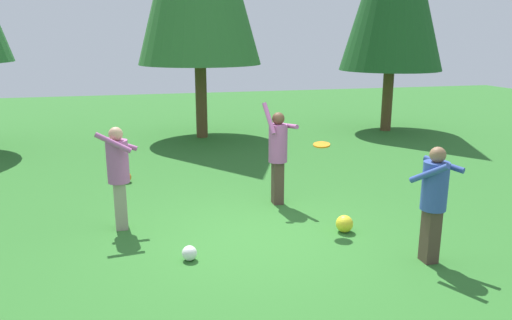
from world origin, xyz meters
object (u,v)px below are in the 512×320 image
Objects in this scene: person_thrower at (278,150)px; ball_white at (189,253)px; frisbee at (322,145)px; person_catcher at (434,195)px; ball_orange at (126,177)px; ball_yellow at (344,224)px; person_bystander at (118,169)px.

ball_white is at bearing -60.98° from person_thrower.
frisbee reaches higher than ball_white.
person_catcher is at bearing -14.33° from ball_white.
ball_yellow reaches higher than ball_orange.
person_bystander is 3.67m from ball_yellow.
ball_orange is (-2.75, 2.05, -0.90)m from person_thrower.
person_catcher reaches higher than ball_orange.
person_thrower is 1.13× the size of person_bystander.
ball_white is at bearing -46.60° from person_bystander.
ball_white is (-3.19, 0.82, -0.85)m from person_catcher.
person_bystander is at bearing 163.73° from ball_yellow.
person_thrower reaches higher than ball_orange.
frisbee is 2.69m from ball_white.
ball_orange is 4.15m from ball_white.
ball_yellow is at bearing 9.74° from ball_white.
person_catcher is at bearing 7.21° from person_thrower.
frisbee is 4.64m from ball_orange.
ball_white is at bearing -170.26° from ball_yellow.
person_bystander is 4.45× the size of frisbee.
person_catcher is 6.41m from ball_orange.
ball_white is at bearing 45.66° from person_catcher.
person_catcher is 4.69m from person_bystander.
ball_white is (0.90, -4.05, -0.01)m from ball_orange.
person_thrower is 3.12m from person_catcher.
person_bystander reaches higher than ball_yellow.
person_bystander is 1.92m from ball_white.
ball_orange is at bearing 134.32° from frisbee.
ball_white is at bearing -159.21° from frisbee.
person_catcher is at bearing -59.98° from frisbee.
ball_yellow is (3.39, -3.62, 0.02)m from ball_orange.
ball_orange is at bearing 10.02° from person_catcher.
frisbee is (-0.96, 1.66, 0.38)m from person_catcher.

